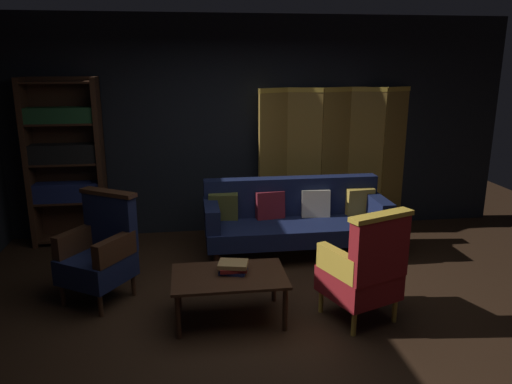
{
  "coord_description": "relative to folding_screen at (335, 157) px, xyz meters",
  "views": [
    {
      "loc": [
        -0.67,
        -3.96,
        2.25
      ],
      "look_at": [
        0.0,
        0.8,
        0.95
      ],
      "focal_mm": 34.59,
      "sensor_mm": 36.0,
      "label": 1
    }
  ],
  "objects": [
    {
      "name": "book_tan_leather",
      "position": [
        -1.59,
        -2.25,
        -0.49
      ],
      "size": [
        0.29,
        0.25,
        0.04
      ],
      "primitive_type": "cube",
      "rotation": [
        0.0,
        0.0,
        -0.23
      ],
      "color": "#9E7A47",
      "rests_on": "book_red_leather"
    },
    {
      "name": "book_red_leather",
      "position": [
        -1.59,
        -2.25,
        -0.52
      ],
      "size": [
        0.24,
        0.2,
        0.03
      ],
      "primitive_type": "cube",
      "rotation": [
        0.0,
        0.0,
        -0.04
      ],
      "color": "maroon",
      "rests_on": "book_navy_cloth"
    },
    {
      "name": "armchair_gilt_accent",
      "position": [
        -0.47,
        -2.5,
        -0.5
      ],
      "size": [
        0.75,
        0.75,
        1.04
      ],
      "color": "gold",
      "rests_on": "ground_plane"
    },
    {
      "name": "coffee_table",
      "position": [
        -1.63,
        -2.3,
        -0.61
      ],
      "size": [
        1.0,
        0.64,
        0.42
      ],
      "color": "#382114",
      "rests_on": "ground_plane"
    },
    {
      "name": "folding_screen",
      "position": [
        0.0,
        0.0,
        0.0
      ],
      "size": [
        2.13,
        0.32,
        1.9
      ],
      "color": "olive",
      "rests_on": "ground_plane"
    },
    {
      "name": "ground_plane",
      "position": [
        -1.28,
        -2.31,
        -0.99
      ],
      "size": [
        10.0,
        10.0,
        0.0
      ],
      "primitive_type": "plane",
      "color": "black"
    },
    {
      "name": "velvet_couch",
      "position": [
        -0.73,
        -0.86,
        -0.53
      ],
      "size": [
        2.12,
        0.78,
        0.88
      ],
      "color": "#382114",
      "rests_on": "ground_plane"
    },
    {
      "name": "bookshelf",
      "position": [
        -3.43,
        -0.12,
        0.08
      ],
      "size": [
        0.9,
        0.32,
        2.05
      ],
      "color": "#382114",
      "rests_on": "ground_plane"
    },
    {
      "name": "armchair_wing_left",
      "position": [
        -2.81,
        -1.74,
        -0.5
      ],
      "size": [
        0.8,
        0.8,
        1.04
      ],
      "color": "#382114",
      "rests_on": "ground_plane"
    },
    {
      "name": "back_wall",
      "position": [
        -1.28,
        0.14,
        0.41
      ],
      "size": [
        7.2,
        0.1,
        2.8
      ],
      "primitive_type": "cube",
      "color": "black",
      "rests_on": "ground_plane"
    },
    {
      "name": "book_navy_cloth",
      "position": [
        -1.59,
        -2.25,
        -0.55
      ],
      "size": [
        0.27,
        0.24,
        0.03
      ],
      "primitive_type": "cube",
      "rotation": [
        0.0,
        0.0,
        -0.29
      ],
      "color": "navy",
      "rests_on": "coffee_table"
    }
  ]
}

